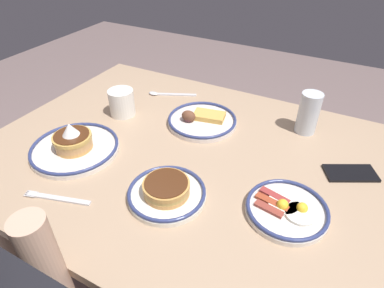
{
  "coord_description": "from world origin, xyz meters",
  "views": [
    {
      "loc": [
        -0.42,
        0.7,
        1.34
      ],
      "look_at": [
        -0.05,
        -0.01,
        0.75
      ],
      "focal_mm": 30.13,
      "sensor_mm": 36.0,
      "label": 1
    }
  ],
  "objects_px": {
    "plate_near_main": "(201,120)",
    "drinking_glass": "(308,115)",
    "plate_center_pancakes": "(287,209)",
    "coffee_mug": "(122,102)",
    "cell_phone": "(350,173)",
    "tea_spoon": "(166,94)",
    "plate_far_side": "(167,192)",
    "plate_far_companion": "(74,146)",
    "fork_near": "(57,198)"
  },
  "relations": [
    {
      "from": "plate_near_main",
      "to": "cell_phone",
      "type": "height_order",
      "value": "plate_near_main"
    },
    {
      "from": "plate_near_main",
      "to": "cell_phone",
      "type": "xyz_separation_m",
      "value": [
        -0.51,
        0.04,
        -0.01
      ]
    },
    {
      "from": "fork_near",
      "to": "coffee_mug",
      "type": "bearing_deg",
      "value": -74.87
    },
    {
      "from": "plate_far_companion",
      "to": "fork_near",
      "type": "relative_size",
      "value": 1.48
    },
    {
      "from": "plate_far_companion",
      "to": "drinking_glass",
      "type": "relative_size",
      "value": 1.91
    },
    {
      "from": "plate_near_main",
      "to": "plate_far_companion",
      "type": "relative_size",
      "value": 0.9
    },
    {
      "from": "plate_near_main",
      "to": "plate_center_pancakes",
      "type": "bearing_deg",
      "value": 144.06
    },
    {
      "from": "plate_center_pancakes",
      "to": "drinking_glass",
      "type": "height_order",
      "value": "drinking_glass"
    },
    {
      "from": "plate_center_pancakes",
      "to": "plate_far_side",
      "type": "xyz_separation_m",
      "value": [
        0.3,
        0.09,
        0.01
      ]
    },
    {
      "from": "plate_far_companion",
      "to": "coffee_mug",
      "type": "bearing_deg",
      "value": -87.6
    },
    {
      "from": "plate_far_companion",
      "to": "plate_far_side",
      "type": "xyz_separation_m",
      "value": [
        -0.36,
        0.03,
        -0.0
      ]
    },
    {
      "from": "tea_spoon",
      "to": "coffee_mug",
      "type": "bearing_deg",
      "value": 72.8
    },
    {
      "from": "plate_far_side",
      "to": "tea_spoon",
      "type": "bearing_deg",
      "value": -57.99
    },
    {
      "from": "plate_far_side",
      "to": "plate_near_main",
      "type": "bearing_deg",
      "value": -77.23
    },
    {
      "from": "plate_center_pancakes",
      "to": "drinking_glass",
      "type": "distance_m",
      "value": 0.4
    },
    {
      "from": "plate_center_pancakes",
      "to": "plate_far_side",
      "type": "distance_m",
      "value": 0.31
    },
    {
      "from": "drinking_glass",
      "to": "tea_spoon",
      "type": "relative_size",
      "value": 0.78
    },
    {
      "from": "plate_center_pancakes",
      "to": "plate_far_companion",
      "type": "height_order",
      "value": "plate_far_companion"
    },
    {
      "from": "plate_near_main",
      "to": "plate_far_side",
      "type": "bearing_deg",
      "value": 102.77
    },
    {
      "from": "plate_far_companion",
      "to": "coffee_mug",
      "type": "relative_size",
      "value": 2.43
    },
    {
      "from": "coffee_mug",
      "to": "fork_near",
      "type": "relative_size",
      "value": 0.61
    },
    {
      "from": "coffee_mug",
      "to": "drinking_glass",
      "type": "distance_m",
      "value": 0.66
    },
    {
      "from": "drinking_glass",
      "to": "cell_phone",
      "type": "height_order",
      "value": "drinking_glass"
    },
    {
      "from": "plate_near_main",
      "to": "plate_center_pancakes",
      "type": "xyz_separation_m",
      "value": [
        -0.38,
        0.27,
        -0.0
      ]
    },
    {
      "from": "coffee_mug",
      "to": "cell_phone",
      "type": "height_order",
      "value": "coffee_mug"
    },
    {
      "from": "plate_center_pancakes",
      "to": "coffee_mug",
      "type": "height_order",
      "value": "coffee_mug"
    },
    {
      "from": "plate_near_main",
      "to": "drinking_glass",
      "type": "relative_size",
      "value": 1.71
    },
    {
      "from": "plate_far_side",
      "to": "fork_near",
      "type": "bearing_deg",
      "value": 29.56
    },
    {
      "from": "drinking_glass",
      "to": "cell_phone",
      "type": "distance_m",
      "value": 0.24
    },
    {
      "from": "drinking_glass",
      "to": "tea_spoon",
      "type": "height_order",
      "value": "drinking_glass"
    },
    {
      "from": "plate_far_companion",
      "to": "plate_center_pancakes",
      "type": "bearing_deg",
      "value": -174.86
    },
    {
      "from": "fork_near",
      "to": "tea_spoon",
      "type": "xyz_separation_m",
      "value": [
        0.06,
        -0.64,
        0.0
      ]
    },
    {
      "from": "plate_near_main",
      "to": "plate_center_pancakes",
      "type": "relative_size",
      "value": 1.18
    },
    {
      "from": "cell_phone",
      "to": "tea_spoon",
      "type": "bearing_deg",
      "value": -40.61
    },
    {
      "from": "coffee_mug",
      "to": "fork_near",
      "type": "distance_m",
      "value": 0.45
    },
    {
      "from": "plate_near_main",
      "to": "plate_far_companion",
      "type": "bearing_deg",
      "value": 50.36
    },
    {
      "from": "coffee_mug",
      "to": "plate_near_main",
      "type": "bearing_deg",
      "value": -165.03
    },
    {
      "from": "plate_near_main",
      "to": "tea_spoon",
      "type": "xyz_separation_m",
      "value": [
        0.23,
        -0.13,
        -0.01
      ]
    },
    {
      "from": "plate_far_side",
      "to": "cell_phone",
      "type": "xyz_separation_m",
      "value": [
        -0.42,
        -0.33,
        -0.02
      ]
    },
    {
      "from": "plate_far_side",
      "to": "fork_near",
      "type": "relative_size",
      "value": 1.14
    },
    {
      "from": "coffee_mug",
      "to": "cell_phone",
      "type": "distance_m",
      "value": 0.8
    },
    {
      "from": "drinking_glass",
      "to": "tea_spoon",
      "type": "xyz_separation_m",
      "value": [
        0.56,
        -0.0,
        -0.06
      ]
    },
    {
      "from": "plate_far_side",
      "to": "coffee_mug",
      "type": "relative_size",
      "value": 1.87
    },
    {
      "from": "plate_far_companion",
      "to": "fork_near",
      "type": "distance_m",
      "value": 0.21
    },
    {
      "from": "plate_near_main",
      "to": "cell_phone",
      "type": "relative_size",
      "value": 1.71
    },
    {
      "from": "plate_far_companion",
      "to": "cell_phone",
      "type": "height_order",
      "value": "plate_far_companion"
    },
    {
      "from": "plate_center_pancakes",
      "to": "cell_phone",
      "type": "bearing_deg",
      "value": -118.54
    },
    {
      "from": "plate_near_main",
      "to": "coffee_mug",
      "type": "xyz_separation_m",
      "value": [
        0.29,
        0.08,
        0.04
      ]
    },
    {
      "from": "plate_center_pancakes",
      "to": "cell_phone",
      "type": "relative_size",
      "value": 1.44
    },
    {
      "from": "plate_far_companion",
      "to": "tea_spoon",
      "type": "distance_m",
      "value": 0.46
    }
  ]
}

